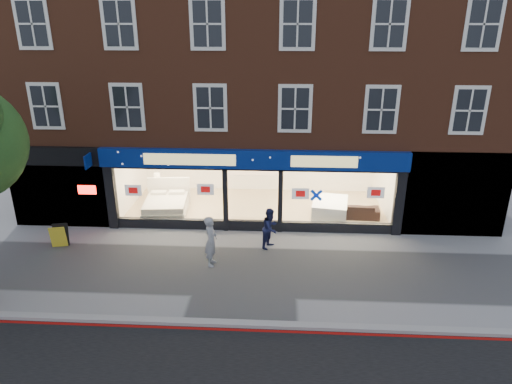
# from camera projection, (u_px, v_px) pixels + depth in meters

# --- Properties ---
(ground) EXTENTS (120.00, 120.00, 0.00)m
(ground) POSITION_uv_depth(u_px,v_px,m) (247.00, 270.00, 15.03)
(ground) COLOR gray
(ground) RESTS_ON ground
(kerb_line) EXTENTS (60.00, 0.10, 0.01)m
(kerb_line) POSITION_uv_depth(u_px,v_px,m) (239.00, 330.00, 12.13)
(kerb_line) COLOR #8C0A07
(kerb_line) RESTS_ON ground
(kerb_stone) EXTENTS (60.00, 0.25, 0.12)m
(kerb_stone) POSITION_uv_depth(u_px,v_px,m) (239.00, 324.00, 12.30)
(kerb_stone) COLOR gray
(kerb_stone) RESTS_ON ground
(showroom_floor) EXTENTS (11.00, 4.50, 0.10)m
(showroom_floor) POSITION_uv_depth(u_px,v_px,m) (256.00, 207.00, 19.91)
(showroom_floor) COLOR tan
(showroom_floor) RESTS_ON ground
(building) EXTENTS (19.00, 8.26, 10.30)m
(building) POSITION_uv_depth(u_px,v_px,m) (258.00, 47.00, 19.13)
(building) COLOR brown
(building) RESTS_ON ground
(display_bed) EXTENTS (1.99, 2.33, 1.23)m
(display_bed) POSITION_uv_depth(u_px,v_px,m) (166.00, 205.00, 19.16)
(display_bed) COLOR beige
(display_bed) RESTS_ON showroom_floor
(bedside_table) EXTENTS (0.50, 0.50, 0.55)m
(bedside_table) POSITION_uv_depth(u_px,v_px,m) (158.00, 191.00, 20.92)
(bedside_table) COLOR brown
(bedside_table) RESTS_ON showroom_floor
(mattress_stack) EXTENTS (1.63, 1.94, 0.69)m
(mattress_stack) POSITION_uv_depth(u_px,v_px,m) (330.00, 208.00, 18.79)
(mattress_stack) COLOR white
(mattress_stack) RESTS_ON showroom_floor
(sofa) EXTENTS (2.08, 0.92, 0.59)m
(sofa) POSITION_uv_depth(u_px,v_px,m) (354.00, 210.00, 18.75)
(sofa) COLOR black
(sofa) RESTS_ON showroom_floor
(a_board) EXTENTS (0.62, 0.47, 0.85)m
(a_board) POSITION_uv_depth(u_px,v_px,m) (59.00, 236.00, 16.46)
(a_board) COLOR yellow
(a_board) RESTS_ON ground
(pedestrian_grey) EXTENTS (0.46, 0.66, 1.74)m
(pedestrian_grey) POSITION_uv_depth(u_px,v_px,m) (211.00, 241.00, 15.10)
(pedestrian_grey) COLOR #96979D
(pedestrian_grey) RESTS_ON ground
(pedestrian_blue) EXTENTS (0.85, 0.91, 1.50)m
(pedestrian_blue) POSITION_uv_depth(u_px,v_px,m) (270.00, 228.00, 16.31)
(pedestrian_blue) COLOR #161A3F
(pedestrian_blue) RESTS_ON ground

